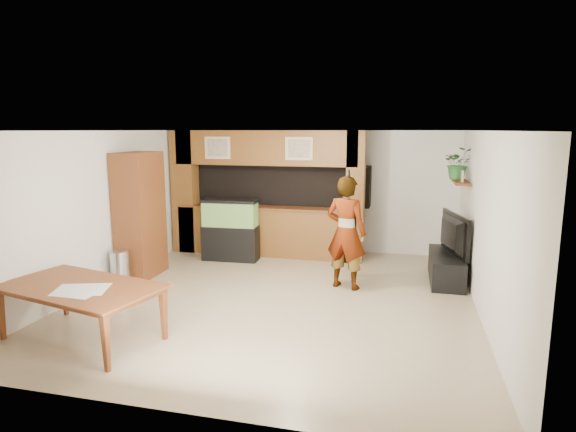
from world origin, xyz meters
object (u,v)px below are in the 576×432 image
(pantry_cabinet, at_px, (140,215))
(dining_table, at_px, (80,314))
(television, at_px, (448,234))
(person, at_px, (346,233))
(aquarium, at_px, (230,231))

(pantry_cabinet, relative_size, dining_table, 1.10)
(television, height_order, dining_table, television)
(television, relative_size, dining_table, 0.61)
(dining_table, bearing_deg, person, 57.09)
(pantry_cabinet, xyz_separation_m, dining_table, (0.72, -2.70, -0.76))
(aquarium, relative_size, person, 0.66)
(person, height_order, dining_table, person)
(person, bearing_deg, dining_table, 60.49)
(television, xyz_separation_m, dining_table, (-4.63, -3.64, -0.49))
(pantry_cabinet, distance_m, person, 3.69)
(aquarium, bearing_deg, pantry_cabinet, -134.21)
(pantry_cabinet, bearing_deg, dining_table, -75.02)
(television, bearing_deg, dining_table, 113.84)
(pantry_cabinet, xyz_separation_m, person, (3.68, 0.16, -0.17))
(pantry_cabinet, height_order, aquarium, pantry_cabinet)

